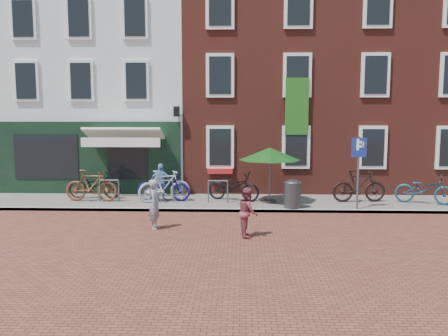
{
  "coord_description": "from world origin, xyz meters",
  "views": [
    {
      "loc": [
        1.34,
        -15.74,
        3.41
      ],
      "look_at": [
        0.76,
        0.05,
        1.51
      ],
      "focal_mm": 37.88,
      "sensor_mm": 36.0,
      "label": 1
    }
  ],
  "objects_px": {
    "bicycle_0": "(95,185)",
    "bicycle_1": "(91,186)",
    "woman": "(155,204)",
    "boy": "(248,212)",
    "parking_sign": "(359,160)",
    "bicycle_2": "(163,187)",
    "bicycle_6": "(424,189)",
    "litter_bin": "(293,192)",
    "cafe_person": "(161,182)",
    "bicycle_3": "(165,186)",
    "bicycle_4": "(234,186)",
    "parasol": "(270,152)",
    "bicycle_5": "(359,186)"
  },
  "relations": [
    {
      "from": "litter_bin",
      "to": "boy",
      "type": "xyz_separation_m",
      "value": [
        -1.58,
        -3.4,
        0.03
      ]
    },
    {
      "from": "woman",
      "to": "cafe_person",
      "type": "bearing_deg",
      "value": 10.94
    },
    {
      "from": "woman",
      "to": "bicycle_6",
      "type": "height_order",
      "value": "woman"
    },
    {
      "from": "bicycle_5",
      "to": "boy",
      "type": "bearing_deg",
      "value": 133.24
    },
    {
      "from": "parking_sign",
      "to": "bicycle_2",
      "type": "height_order",
      "value": "parking_sign"
    },
    {
      "from": "parking_sign",
      "to": "bicycle_3",
      "type": "relative_size",
      "value": 1.27
    },
    {
      "from": "bicycle_1",
      "to": "parking_sign",
      "type": "bearing_deg",
      "value": -92.6
    },
    {
      "from": "boy",
      "to": "bicycle_2",
      "type": "distance_m",
      "value": 5.51
    },
    {
      "from": "parasol",
      "to": "bicycle_2",
      "type": "bearing_deg",
      "value": 177.51
    },
    {
      "from": "parasol",
      "to": "bicycle_4",
      "type": "distance_m",
      "value": 1.9
    },
    {
      "from": "litter_bin",
      "to": "bicycle_4",
      "type": "relative_size",
      "value": 0.53
    },
    {
      "from": "bicycle_2",
      "to": "bicycle_6",
      "type": "bearing_deg",
      "value": -86.5
    },
    {
      "from": "woman",
      "to": "bicycle_2",
      "type": "bearing_deg",
      "value": 9.77
    },
    {
      "from": "parking_sign",
      "to": "bicycle_1",
      "type": "bearing_deg",
      "value": 173.84
    },
    {
      "from": "cafe_person",
      "to": "bicycle_0",
      "type": "height_order",
      "value": "cafe_person"
    },
    {
      "from": "boy",
      "to": "bicycle_0",
      "type": "bearing_deg",
      "value": 43.02
    },
    {
      "from": "bicycle_0",
      "to": "bicycle_1",
      "type": "bearing_deg",
      "value": -175.01
    },
    {
      "from": "parking_sign",
      "to": "cafe_person",
      "type": "height_order",
      "value": "parking_sign"
    },
    {
      "from": "woman",
      "to": "bicycle_1",
      "type": "relative_size",
      "value": 0.74
    },
    {
      "from": "bicycle_2",
      "to": "bicycle_5",
      "type": "distance_m",
      "value": 7.21
    },
    {
      "from": "bicycle_1",
      "to": "bicycle_6",
      "type": "distance_m",
      "value": 12.12
    },
    {
      "from": "bicycle_2",
      "to": "bicycle_6",
      "type": "distance_m",
      "value": 9.48
    },
    {
      "from": "litter_bin",
      "to": "bicycle_1",
      "type": "xyz_separation_m",
      "value": [
        -7.29,
        0.96,
        0.04
      ]
    },
    {
      "from": "bicycle_3",
      "to": "woman",
      "type": "bearing_deg",
      "value": 161.46
    },
    {
      "from": "woman",
      "to": "bicycle_3",
      "type": "relative_size",
      "value": 0.74
    },
    {
      "from": "cafe_person",
      "to": "bicycle_1",
      "type": "height_order",
      "value": "cafe_person"
    },
    {
      "from": "bicycle_3",
      "to": "bicycle_5",
      "type": "xyz_separation_m",
      "value": [
        7.12,
        0.23,
        0.0
      ]
    },
    {
      "from": "litter_bin",
      "to": "woman",
      "type": "bearing_deg",
      "value": -148.27
    },
    {
      "from": "litter_bin",
      "to": "parasol",
      "type": "relative_size",
      "value": 0.47
    },
    {
      "from": "boy",
      "to": "bicycle_0",
      "type": "relative_size",
      "value": 0.68
    },
    {
      "from": "bicycle_4",
      "to": "bicycle_6",
      "type": "distance_m",
      "value": 6.88
    },
    {
      "from": "woman",
      "to": "bicycle_2",
      "type": "height_order",
      "value": "woman"
    },
    {
      "from": "bicycle_5",
      "to": "bicycle_6",
      "type": "relative_size",
      "value": 0.97
    },
    {
      "from": "parking_sign",
      "to": "bicycle_3",
      "type": "xyz_separation_m",
      "value": [
        -6.76,
        1.02,
        -1.1
      ]
    },
    {
      "from": "boy",
      "to": "bicycle_1",
      "type": "bearing_deg",
      "value": 46.34
    },
    {
      "from": "boy",
      "to": "bicycle_4",
      "type": "height_order",
      "value": "boy"
    },
    {
      "from": "woman",
      "to": "parasol",
      "type": "bearing_deg",
      "value": -40.26
    },
    {
      "from": "boy",
      "to": "bicycle_5",
      "type": "xyz_separation_m",
      "value": [
        4.13,
        4.58,
        0.01
      ]
    },
    {
      "from": "parking_sign",
      "to": "bicycle_2",
      "type": "distance_m",
      "value": 7.05
    },
    {
      "from": "bicycle_5",
      "to": "bicycle_2",
      "type": "bearing_deg",
      "value": 85.37
    },
    {
      "from": "cafe_person",
      "to": "bicycle_6",
      "type": "distance_m",
      "value": 9.57
    },
    {
      "from": "cafe_person",
      "to": "boy",
      "type": "bearing_deg",
      "value": 125.11
    },
    {
      "from": "bicycle_0",
      "to": "bicycle_6",
      "type": "distance_m",
      "value": 12.18
    },
    {
      "from": "boy",
      "to": "bicycle_2",
      "type": "bearing_deg",
      "value": 27.67
    },
    {
      "from": "litter_bin",
      "to": "bicycle_0",
      "type": "distance_m",
      "value": 7.51
    },
    {
      "from": "bicycle_2",
      "to": "bicycle_6",
      "type": "height_order",
      "value": "same"
    },
    {
      "from": "woman",
      "to": "boy",
      "type": "height_order",
      "value": "woman"
    },
    {
      "from": "litter_bin",
      "to": "bicycle_2",
      "type": "relative_size",
      "value": 0.53
    },
    {
      "from": "parasol",
      "to": "bicycle_0",
      "type": "xyz_separation_m",
      "value": [
        -6.61,
        0.56,
        -1.33
      ]
    },
    {
      "from": "bicycle_0",
      "to": "bicycle_5",
      "type": "xyz_separation_m",
      "value": [
        9.89,
        -0.37,
        0.06
      ]
    }
  ]
}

